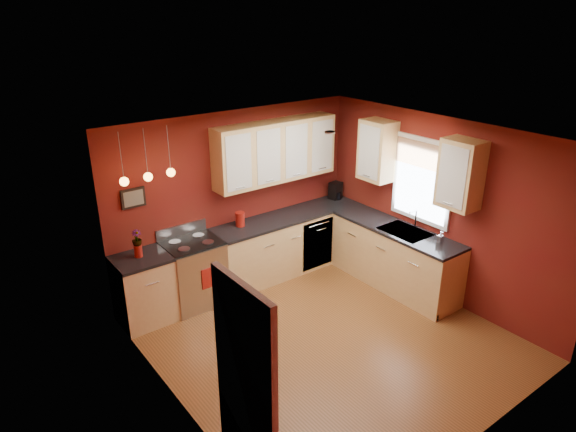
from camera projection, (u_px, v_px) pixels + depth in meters
floor at (327, 339)px, 6.54m from camera, size 4.20×4.20×0.00m
ceiling at (334, 139)px, 5.55m from camera, size 4.00×4.20×0.02m
wall_back at (236, 198)px, 7.59m from camera, size 4.00×0.02×2.60m
wall_front at (490, 330)px, 4.49m from camera, size 4.00×0.02×2.60m
wall_left at (175, 302)px, 4.93m from camera, size 0.02×4.20×2.60m
wall_right at (438, 209)px, 7.16m from camera, size 0.02×4.20×2.60m
base_cabinets_back_left at (144, 291)px, 6.77m from camera, size 0.70×0.60×0.90m
base_cabinets_back_right at (288, 244)px, 8.10m from camera, size 2.54×0.60×0.90m
base_cabinets_right at (394, 258)px, 7.65m from camera, size 0.60×2.10×0.90m
counter_back_left at (141, 259)px, 6.59m from camera, size 0.70×0.62×0.04m
counter_back_right at (288, 216)px, 7.92m from camera, size 2.54×0.62×0.04m
counter_right at (397, 229)px, 7.47m from camera, size 0.62×2.10×0.04m
gas_range at (194, 272)px, 7.17m from camera, size 0.76×0.64×1.11m
dishwasher_front at (318, 244)px, 8.09m from camera, size 0.60×0.02×0.80m
sink at (405, 233)px, 7.36m from camera, size 0.50×0.70×0.33m
window at (422, 178)px, 7.22m from camera, size 0.06×1.02×1.22m
door_left_wall at (246, 393)px, 4.16m from camera, size 0.12×0.82×2.05m
upper_cabinets_back at (276, 151)px, 7.55m from camera, size 2.00×0.35×0.90m
upper_cabinets_right at (416, 161)px, 7.05m from camera, size 0.35×1.95×0.90m
wall_picture at (133, 198)px, 6.58m from camera, size 0.32×0.03×0.26m
pendant_lights at (148, 176)px, 6.25m from camera, size 0.71×0.11×0.66m
red_canister at (240, 219)px, 7.49m from camera, size 0.14×0.14×0.21m
red_vase at (138, 251)px, 6.58m from camera, size 0.10×0.10×0.16m
flowers at (137, 239)px, 6.51m from camera, size 0.13×0.13×0.22m
coffee_maker at (336, 191)px, 8.55m from camera, size 0.22×0.22×0.28m
soap_pump at (440, 237)px, 6.96m from camera, size 0.08×0.08×0.17m
dish_towel at (209, 278)px, 6.94m from camera, size 0.21×0.01×0.29m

